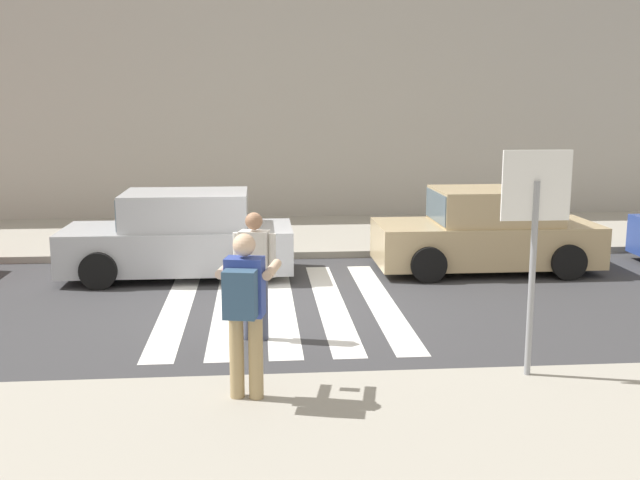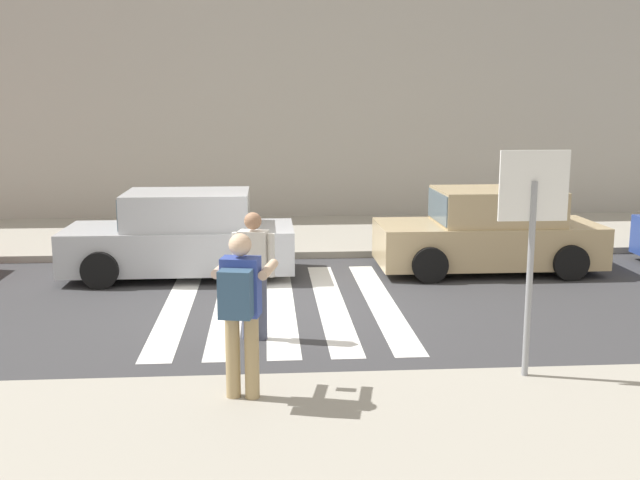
{
  "view_description": "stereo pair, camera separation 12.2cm",
  "coord_description": "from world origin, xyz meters",
  "px_view_note": "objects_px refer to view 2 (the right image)",
  "views": [
    {
      "loc": [
        -0.33,
        -11.2,
        3.17
      ],
      "look_at": [
        0.6,
        -0.2,
        1.1
      ],
      "focal_mm": 42.0,
      "sensor_mm": 36.0,
      "label": 1
    },
    {
      "loc": [
        -0.21,
        -11.21,
        3.17
      ],
      "look_at": [
        0.6,
        -0.2,
        1.1
      ],
      "focal_mm": 42.0,
      "sensor_mm": 36.0,
      "label": 2
    }
  ],
  "objects_px": {
    "pedestrian_crossing": "(254,268)",
    "parked_car_tan": "(490,233)",
    "photographer_with_backpack": "(241,302)",
    "parked_car_silver": "(183,237)",
    "stop_sign": "(533,214)"
  },
  "relations": [
    {
      "from": "pedestrian_crossing",
      "to": "parked_car_tan",
      "type": "xyz_separation_m",
      "value": [
        4.35,
        3.8,
        -0.25
      ]
    },
    {
      "from": "stop_sign",
      "to": "parked_car_silver",
      "type": "relative_size",
      "value": 0.61
    },
    {
      "from": "stop_sign",
      "to": "parked_car_tan",
      "type": "relative_size",
      "value": 0.61
    },
    {
      "from": "stop_sign",
      "to": "parked_car_tan",
      "type": "bearing_deg",
      "value": 77.15
    },
    {
      "from": "photographer_with_backpack",
      "to": "parked_car_silver",
      "type": "xyz_separation_m",
      "value": [
        -1.25,
        6.18,
        -0.44
      ]
    },
    {
      "from": "photographer_with_backpack",
      "to": "parked_car_tan",
      "type": "xyz_separation_m",
      "value": [
        4.44,
        6.18,
        -0.44
      ]
    },
    {
      "from": "pedestrian_crossing",
      "to": "parked_car_tan",
      "type": "height_order",
      "value": "pedestrian_crossing"
    },
    {
      "from": "pedestrian_crossing",
      "to": "parked_car_silver",
      "type": "bearing_deg",
      "value": 109.52
    },
    {
      "from": "stop_sign",
      "to": "parked_car_tan",
      "type": "height_order",
      "value": "stop_sign"
    },
    {
      "from": "photographer_with_backpack",
      "to": "parked_car_tan",
      "type": "bearing_deg",
      "value": 54.29
    },
    {
      "from": "parked_car_silver",
      "to": "parked_car_tan",
      "type": "bearing_deg",
      "value": -0.0
    },
    {
      "from": "parked_car_silver",
      "to": "pedestrian_crossing",
      "type": "bearing_deg",
      "value": -70.48
    },
    {
      "from": "stop_sign",
      "to": "photographer_with_backpack",
      "type": "bearing_deg",
      "value": -171.97
    },
    {
      "from": "parked_car_tan",
      "to": "photographer_with_backpack",
      "type": "bearing_deg",
      "value": -125.71
    },
    {
      "from": "pedestrian_crossing",
      "to": "parked_car_tan",
      "type": "relative_size",
      "value": 0.42
    }
  ]
}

